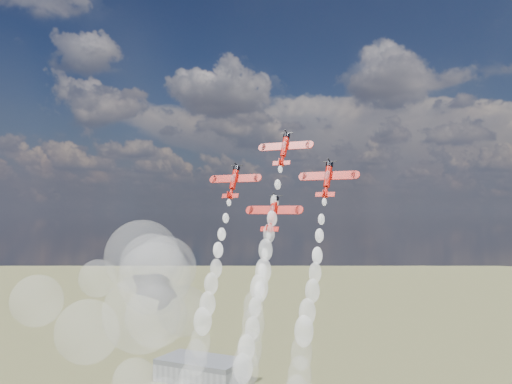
{
  "coord_description": "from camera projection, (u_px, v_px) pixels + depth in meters",
  "views": [
    {
      "loc": [
        56.12,
        -98.16,
        101.56
      ],
      "look_at": [
        -1.83,
        17.6,
        106.08
      ],
      "focal_mm": 38.0,
      "sensor_mm": 36.0,
      "label": 1
    }
  ],
  "objects": [
    {
      "name": "hangar",
      "position": [
        201.0,
        369.0,
        324.06
      ],
      "size": [
        50.0,
        28.0,
        13.0
      ],
      "color": "gray",
      "rests_on": "ground"
    },
    {
      "name": "plane_lead",
      "position": [
        284.0,
        148.0,
        130.12
      ],
      "size": [
        12.45,
        5.9,
        8.4
      ],
      "rotation": [
        1.16,
        0.0,
        0.0
      ],
      "color": "red",
      "rests_on": "ground"
    },
    {
      "name": "plane_left",
      "position": [
        234.0,
        181.0,
        132.25
      ],
      "size": [
        12.45,
        5.9,
        8.4
      ],
      "rotation": [
        1.16,
        0.0,
        0.0
      ],
      "color": "red",
      "rests_on": "ground"
    },
    {
      "name": "plane_right",
      "position": [
        328.0,
        178.0,
        121.47
      ],
      "size": [
        12.45,
        5.9,
        8.4
      ],
      "rotation": [
        1.16,
        0.0,
        0.0
      ],
      "color": "red",
      "rests_on": "ground"
    },
    {
      "name": "plane_slot",
      "position": [
        273.0,
        213.0,
        123.59
      ],
      "size": [
        12.45,
        5.9,
        8.4
      ],
      "rotation": [
        1.16,
        0.0,
        0.0
      ],
      "color": "red",
      "rests_on": "ground"
    },
    {
      "name": "smoke_trail_lead",
      "position": [
        254.0,
        320.0,
        113.86
      ],
      "size": [
        5.23,
        21.35,
        44.87
      ],
      "color": "white",
      "rests_on": "plane_lead"
    },
    {
      "name": "smoke_trail_left",
      "position": [
        196.0,
        354.0,
        116.08
      ],
      "size": [
        5.48,
        21.56,
        44.65
      ],
      "color": "white",
      "rests_on": "plane_left"
    },
    {
      "name": "smoke_trail_right",
      "position": [
        301.0,
        367.0,
        105.32
      ],
      "size": [
        5.55,
        21.38,
        44.55
      ],
      "color": "white",
      "rests_on": "plane_right"
    },
    {
      "name": "drifted_smoke_cloud",
      "position": [
        139.0,
        293.0,
        152.69
      ],
      "size": [
        52.46,
        36.88,
        52.75
      ],
      "color": "white",
      "rests_on": "ground"
    }
  ]
}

